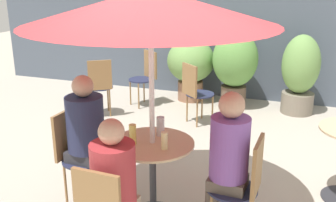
% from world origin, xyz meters
% --- Properties ---
extents(storefront_wall, '(10.00, 0.06, 3.00)m').
position_xyz_m(storefront_wall, '(0.00, 3.97, 1.50)').
color(storefront_wall, '#4C5666').
rests_on(storefront_wall, ground_plane).
extents(cafe_table_near, '(0.72, 0.72, 0.74)m').
position_xyz_m(cafe_table_near, '(-0.22, 0.05, 0.52)').
color(cafe_table_near, '#2D2D33').
rests_on(cafe_table_near, ground_plane).
extents(bistro_chair_0, '(0.42, 0.41, 0.91)m').
position_xyz_m(bistro_chair_0, '(-1.02, 0.08, 0.54)').
color(bistro_chair_0, '#232847').
rests_on(bistro_chair_0, ground_plane).
extents(bistro_chair_2, '(0.42, 0.41, 0.91)m').
position_xyz_m(bistro_chair_2, '(0.59, 0.01, 0.54)').
color(bistro_chair_2, '#232847').
rests_on(bistro_chair_2, ground_plane).
extents(bistro_chair_3, '(0.47, 0.47, 0.91)m').
position_xyz_m(bistro_chair_3, '(-1.53, 3.05, 0.54)').
color(bistro_chair_3, '#232847').
rests_on(bistro_chair_3, ground_plane).
extents(bistro_chair_4, '(0.47, 0.47, 0.91)m').
position_xyz_m(bistro_chair_4, '(-1.96, 2.26, 0.54)').
color(bistro_chair_4, '#232847').
rests_on(bistro_chair_4, ground_plane).
extents(bistro_chair_5, '(0.47, 0.47, 0.91)m').
position_xyz_m(bistro_chair_5, '(-0.51, 2.43, 0.54)').
color(bistro_chair_5, '#232847').
rests_on(bistro_chair_5, ground_plane).
extents(seated_person_0, '(0.35, 0.34, 1.27)m').
position_xyz_m(seated_person_0, '(-0.87, 0.08, 0.75)').
color(seated_person_0, '#2D2D33').
rests_on(seated_person_0, ground_plane).
extents(seated_person_1, '(0.32, 0.33, 1.19)m').
position_xyz_m(seated_person_1, '(-0.25, -0.60, 0.71)').
color(seated_person_1, gray).
rests_on(seated_person_1, ground_plane).
extents(seated_person_2, '(0.32, 0.31, 1.27)m').
position_xyz_m(seated_person_2, '(0.44, 0.02, 0.76)').
color(seated_person_2, brown).
rests_on(seated_person_2, ground_plane).
extents(beer_glass_0, '(0.06, 0.06, 0.17)m').
position_xyz_m(beer_glass_0, '(-0.36, -0.03, 0.83)').
color(beer_glass_0, '#DBC65B').
rests_on(beer_glass_0, cafe_table_near).
extents(beer_glass_1, '(0.06, 0.06, 0.15)m').
position_xyz_m(beer_glass_1, '(-0.08, -0.04, 0.82)').
color(beer_glass_1, beige).
rests_on(beer_glass_1, cafe_table_near).
extents(beer_glass_2, '(0.07, 0.07, 0.17)m').
position_xyz_m(beer_glass_2, '(-0.21, 0.22, 0.83)').
color(beer_glass_2, silver).
rests_on(beer_glass_2, cafe_table_near).
extents(potted_plant_0, '(0.81, 0.81, 1.07)m').
position_xyz_m(potted_plant_0, '(-0.90, 3.55, 0.64)').
color(potted_plant_0, '#93664C').
rests_on(potted_plant_0, ground_plane).
extents(potted_plant_1, '(0.73, 0.73, 1.26)m').
position_xyz_m(potted_plant_1, '(-0.12, 3.43, 0.74)').
color(potted_plant_1, brown).
rests_on(potted_plant_1, ground_plane).
extents(potted_plant_2, '(0.58, 0.58, 1.24)m').
position_xyz_m(potted_plant_2, '(0.89, 3.47, 0.66)').
color(potted_plant_2, slate).
rests_on(potted_plant_2, ground_plane).
extents(umbrella, '(2.01, 2.01, 2.02)m').
position_xyz_m(umbrella, '(-0.22, 0.05, 1.87)').
color(umbrella, silver).
rests_on(umbrella, ground_plane).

